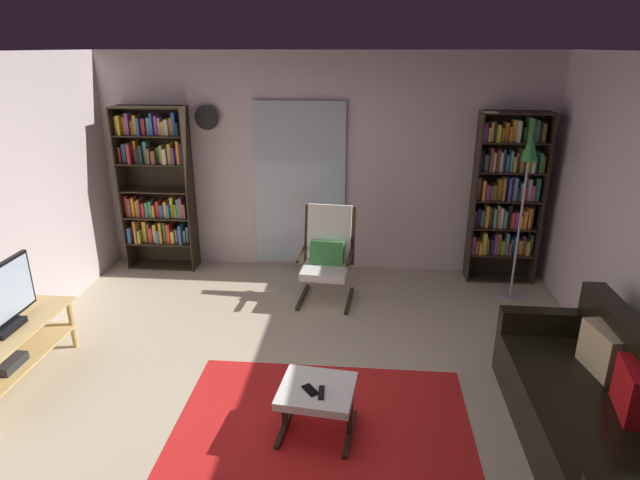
% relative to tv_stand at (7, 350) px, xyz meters
% --- Properties ---
extents(ground_plane, '(7.02, 7.02, 0.00)m').
position_rel_tv_stand_xyz_m(ground_plane, '(2.32, -0.12, -0.33)').
color(ground_plane, '#C3B394').
extents(wall_back, '(5.60, 0.06, 2.60)m').
position_rel_tv_stand_xyz_m(wall_back, '(2.32, 2.78, 0.97)').
color(wall_back, silver).
rests_on(wall_back, ground).
extents(glass_door_panel, '(1.10, 0.01, 2.00)m').
position_rel_tv_stand_xyz_m(glass_door_panel, '(2.05, 2.71, 0.72)').
color(glass_door_panel, silver).
extents(area_rug, '(2.18, 1.79, 0.01)m').
position_rel_tv_stand_xyz_m(area_rug, '(2.59, -0.41, -0.33)').
color(area_rug, red).
rests_on(area_rug, ground).
extents(tv_stand, '(0.50, 1.27, 0.50)m').
position_rel_tv_stand_xyz_m(tv_stand, '(0.00, 0.00, 0.00)').
color(tv_stand, tan).
rests_on(tv_stand, ground).
extents(bookshelf_near_tv, '(0.85, 0.30, 1.99)m').
position_rel_tv_stand_xyz_m(bookshelf_near_tv, '(0.32, 2.57, 0.72)').
color(bookshelf_near_tv, '#2C2316').
rests_on(bookshelf_near_tv, ground).
extents(bookshelf_near_sofa, '(0.77, 0.30, 1.97)m').
position_rel_tv_stand_xyz_m(bookshelf_near_sofa, '(4.45, 2.56, 0.72)').
color(bookshelf_near_sofa, black).
rests_on(bookshelf_near_sofa, ground).
extents(leather_sofa, '(0.81, 2.00, 0.84)m').
position_rel_tv_stand_xyz_m(leather_sofa, '(4.47, -0.37, -0.02)').
color(leather_sofa, black).
rests_on(leather_sofa, ground).
extents(lounge_armchair, '(0.61, 0.69, 1.02)m').
position_rel_tv_stand_xyz_m(lounge_armchair, '(2.46, 1.87, 0.20)').
color(lounge_armchair, '#2C2316').
rests_on(lounge_armchair, ground).
extents(ottoman, '(0.57, 0.53, 0.39)m').
position_rel_tv_stand_xyz_m(ottoman, '(2.55, -0.35, -0.01)').
color(ottoman, white).
rests_on(ottoman, ground).
extents(tv_remote, '(0.04, 0.15, 0.02)m').
position_rel_tv_stand_xyz_m(tv_remote, '(2.59, -0.42, 0.07)').
color(tv_remote, black).
rests_on(tv_remote, ottoman).
extents(cell_phone, '(0.14, 0.15, 0.01)m').
position_rel_tv_stand_xyz_m(cell_phone, '(2.51, -0.40, 0.06)').
color(cell_phone, black).
rests_on(cell_phone, ottoman).
extents(floor_lamp_by_shelf, '(0.22, 0.22, 1.83)m').
position_rel_tv_stand_xyz_m(floor_lamp_by_shelf, '(4.50, 2.05, 1.12)').
color(floor_lamp_by_shelf, '#A5A5AD').
rests_on(floor_lamp_by_shelf, ground).
extents(wall_clock, '(0.29, 0.03, 0.29)m').
position_rel_tv_stand_xyz_m(wall_clock, '(0.97, 2.71, 1.52)').
color(wall_clock, silver).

